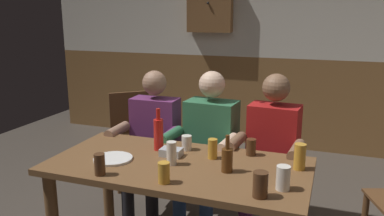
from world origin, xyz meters
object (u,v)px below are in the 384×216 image
dining_table (178,180)px  pint_glass_2 (172,153)px  person_1 (208,142)px  plate_0 (113,159)px  pint_glass_5 (164,173)px  pint_glass_6 (300,157)px  bottle_0 (159,134)px  pint_glass_8 (251,147)px  person_0 (152,137)px  chair_empty_far_end (132,134)px  pint_glass_0 (187,143)px  wall_dart_cabinet (210,3)px  pint_glass_1 (100,164)px  pint_glass_4 (283,178)px  bottle_1 (227,159)px  condiment_caddy (171,152)px  pint_glass_3 (260,185)px  person_2 (271,149)px  pint_glass_7 (213,149)px

dining_table → pint_glass_2: size_ratio=10.98×
person_1 → plate_0: (-0.41, -0.72, 0.07)m
pint_glass_5 → pint_glass_6: 0.83m
bottle_0 → pint_glass_8: (0.62, 0.11, -0.06)m
person_0 → pint_glass_5: bearing=118.4°
pint_glass_8 → person_1: bearing=140.7°
chair_empty_far_end → pint_glass_2: 1.54m
pint_glass_8 → pint_glass_0: bearing=-173.7°
chair_empty_far_end → pint_glass_0: chair_empty_far_end is taller
pint_glass_2 → pint_glass_5: bearing=-75.9°
bottle_0 → wall_dart_cabinet: (-0.40, 2.39, 0.91)m
person_1 → pint_glass_1: (-0.35, -0.96, 0.12)m
pint_glass_0 → pint_glass_8: pint_glass_8 is taller
dining_table → pint_glass_4: bearing=-13.3°
chair_empty_far_end → bottle_1: 1.77m
bottle_0 → pint_glass_2: bottle_0 is taller
person_1 → condiment_caddy: size_ratio=8.68×
pint_glass_2 → pint_glass_6: size_ratio=0.93×
bottle_0 → pint_glass_3: 0.92m
pint_glass_5 → pint_glass_6: (0.69, 0.46, 0.02)m
person_2 → pint_glass_1: bearing=53.4°
bottle_0 → bottle_1: bearing=-21.3°
pint_glass_6 → dining_table: bearing=-167.5°
plate_0 → pint_glass_7: (0.59, 0.24, 0.06)m
pint_glass_6 → pint_glass_0: bearing=173.2°
pint_glass_8 → wall_dart_cabinet: (-1.02, 2.28, 0.97)m
bottle_0 → pint_glass_5: bearing=-62.2°
dining_table → person_0: 0.80m
pint_glass_0 → wall_dart_cabinet: bearing=104.0°
person_1 → pint_glass_5: size_ratio=10.14×
dining_table → pint_glass_8: pint_glass_8 is taller
person_0 → chair_empty_far_end: bearing=-49.0°
bottle_0 → pint_glass_6: 0.94m
bottle_0 → pint_glass_7: bottle_0 is taller
person_0 → pint_glass_5: 1.07m
plate_0 → bottle_0: size_ratio=0.86×
condiment_caddy → bottle_1: 0.44m
person_2 → pint_glass_4: (0.19, -0.79, 0.12)m
chair_empty_far_end → wall_dart_cabinet: (0.34, 1.43, 1.28)m
person_0 → chair_empty_far_end: person_0 is taller
person_0 → pint_glass_6: bearing=157.8°
dining_table → plate_0: (-0.41, -0.09, 0.12)m
person_1 → chair_empty_far_end: bearing=-24.6°
bottle_1 → pint_glass_4: 0.37m
pint_glass_0 → pint_glass_8: (0.44, 0.05, 0.00)m
bottle_0 → pint_glass_2: (0.19, -0.22, -0.04)m
pint_glass_4 → pint_glass_5: (-0.63, -0.14, -0.01)m
pint_glass_0 → pint_glass_5: 0.55m
bottle_1 → pint_glass_5: 0.40m
dining_table → pint_glass_2: pint_glass_2 is taller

